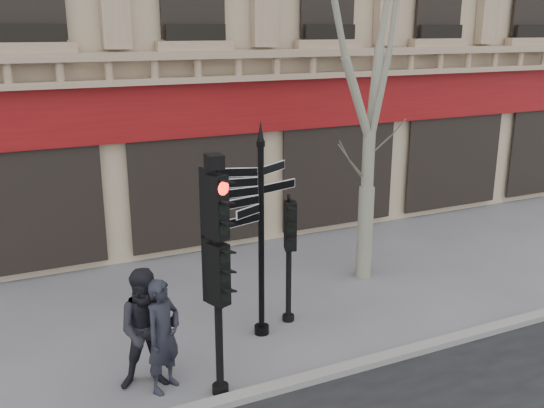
{
  "coord_description": "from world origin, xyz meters",
  "views": [
    {
      "loc": [
        -4.51,
        -8.81,
        5.44
      ],
      "look_at": [
        -0.05,
        0.6,
        2.4
      ],
      "focal_mm": 40.0,
      "sensor_mm": 36.0,
      "label": 1
    }
  ],
  "objects_px": {
    "traffic_signal_main": "(217,249)",
    "pedestrian_b": "(148,329)",
    "plane_tree": "(375,15)",
    "pedestrian_a": "(163,335)",
    "traffic_signal_secondary": "(289,239)",
    "fingerpost": "(261,195)"
  },
  "relations": [
    {
      "from": "traffic_signal_secondary",
      "to": "plane_tree",
      "type": "xyz_separation_m",
      "value": [
        2.52,
        1.2,
        4.01
      ]
    },
    {
      "from": "fingerpost",
      "to": "plane_tree",
      "type": "height_order",
      "value": "plane_tree"
    },
    {
      "from": "traffic_signal_main",
      "to": "traffic_signal_secondary",
      "type": "height_order",
      "value": "traffic_signal_main"
    },
    {
      "from": "plane_tree",
      "to": "pedestrian_a",
      "type": "xyz_separation_m",
      "value": [
        -5.29,
        -2.43,
        -4.77
      ]
    },
    {
      "from": "traffic_signal_main",
      "to": "plane_tree",
      "type": "distance_m",
      "value": 6.34
    },
    {
      "from": "pedestrian_a",
      "to": "pedestrian_b",
      "type": "xyz_separation_m",
      "value": [
        -0.19,
        0.18,
        0.06
      ]
    },
    {
      "from": "pedestrian_a",
      "to": "pedestrian_b",
      "type": "relative_size",
      "value": 0.94
    },
    {
      "from": "pedestrian_b",
      "to": "pedestrian_a",
      "type": "bearing_deg",
      "value": -29.71
    },
    {
      "from": "traffic_signal_main",
      "to": "pedestrian_a",
      "type": "height_order",
      "value": "traffic_signal_main"
    },
    {
      "from": "traffic_signal_secondary",
      "to": "traffic_signal_main",
      "type": "bearing_deg",
      "value": -120.23
    },
    {
      "from": "traffic_signal_main",
      "to": "pedestrian_a",
      "type": "distance_m",
      "value": 1.7
    },
    {
      "from": "fingerpost",
      "to": "traffic_signal_main",
      "type": "height_order",
      "value": "fingerpost"
    },
    {
      "from": "traffic_signal_main",
      "to": "pedestrian_b",
      "type": "height_order",
      "value": "traffic_signal_main"
    },
    {
      "from": "fingerpost",
      "to": "pedestrian_a",
      "type": "relative_size",
      "value": 2.15
    },
    {
      "from": "pedestrian_a",
      "to": "pedestrian_b",
      "type": "distance_m",
      "value": 0.27
    },
    {
      "from": "pedestrian_a",
      "to": "pedestrian_b",
      "type": "height_order",
      "value": "pedestrian_b"
    },
    {
      "from": "traffic_signal_secondary",
      "to": "pedestrian_b",
      "type": "bearing_deg",
      "value": -140.6
    },
    {
      "from": "fingerpost",
      "to": "pedestrian_a",
      "type": "height_order",
      "value": "fingerpost"
    },
    {
      "from": "traffic_signal_secondary",
      "to": "pedestrian_a",
      "type": "distance_m",
      "value": 3.13
    },
    {
      "from": "traffic_signal_main",
      "to": "pedestrian_b",
      "type": "xyz_separation_m",
      "value": [
        -0.91,
        0.66,
        -1.4
      ]
    },
    {
      "from": "pedestrian_b",
      "to": "traffic_signal_main",
      "type": "bearing_deg",
      "value": -21.47
    },
    {
      "from": "fingerpost",
      "to": "traffic_signal_main",
      "type": "relative_size",
      "value": 1.05
    }
  ]
}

